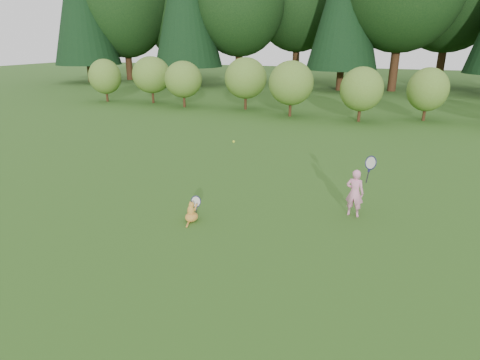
% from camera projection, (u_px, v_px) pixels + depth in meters
% --- Properties ---
extents(ground, '(100.00, 100.00, 0.00)m').
position_uv_depth(ground, '(217.00, 222.00, 8.35)').
color(ground, '#2B5517').
rests_on(ground, ground).
extents(shrub_row, '(28.00, 3.00, 2.80)m').
position_uv_depth(shrub_row, '(327.00, 88.00, 19.33)').
color(shrub_row, '#506820').
rests_on(shrub_row, ground).
extents(child, '(0.61, 0.41, 1.55)m').
position_uv_depth(child, '(355.00, 192.00, 8.50)').
color(child, pink).
rests_on(child, ground).
extents(cat, '(0.34, 0.61, 0.59)m').
position_uv_depth(cat, '(192.00, 211.00, 8.36)').
color(cat, '#BA6F23').
rests_on(cat, ground).
extents(tennis_ball, '(0.06, 0.06, 0.06)m').
position_uv_depth(tennis_ball, '(234.00, 142.00, 9.89)').
color(tennis_ball, '#A9CB17').
rests_on(tennis_ball, ground).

